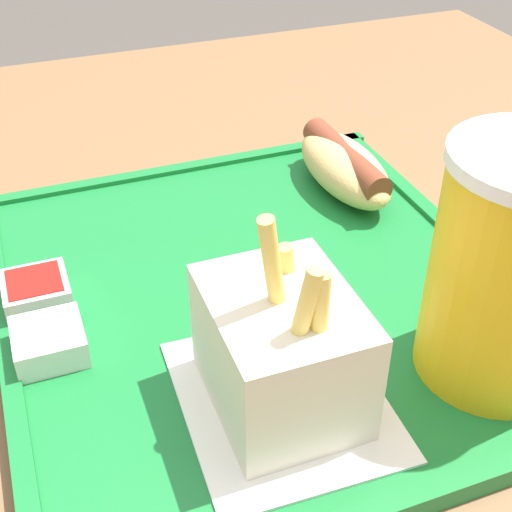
{
  "coord_description": "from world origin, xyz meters",
  "views": [
    {
      "loc": [
        0.35,
        -0.14,
        1.06
      ],
      "look_at": [
        -0.01,
        -0.0,
        0.78
      ],
      "focal_mm": 50.0,
      "sensor_mm": 36.0,
      "label": 1
    }
  ],
  "objects": [
    {
      "name": "paper_napkin",
      "position": [
        0.09,
        -0.03,
        0.75
      ],
      "size": [
        0.14,
        0.12,
        0.0
      ],
      "color": "white",
      "rests_on": "food_tray"
    },
    {
      "name": "sauce_cup_mayo",
      "position": [
        0.0,
        -0.15,
        0.76
      ],
      "size": [
        0.04,
        0.04,
        0.02
      ],
      "color": "silver",
      "rests_on": "food_tray"
    },
    {
      "name": "hot_dog_far",
      "position": [
        -0.12,
        0.11,
        0.78
      ],
      "size": [
        0.13,
        0.06,
        0.04
      ],
      "color": "#DBB270",
      "rests_on": "food_tray"
    },
    {
      "name": "food_tray",
      "position": [
        -0.01,
        -0.0,
        0.75
      ],
      "size": [
        0.38,
        0.35,
        0.01
      ],
      "color": "#197233",
      "rests_on": "dining_table"
    },
    {
      "name": "sauce_cup_ketchup",
      "position": [
        -0.05,
        -0.15,
        0.76
      ],
      "size": [
        0.04,
        0.04,
        0.02
      ],
      "color": "silver",
      "rests_on": "food_tray"
    },
    {
      "name": "fries_carton",
      "position": [
        0.09,
        -0.03,
        0.79
      ],
      "size": [
        0.1,
        0.08,
        0.13
      ],
      "color": "silver",
      "rests_on": "food_tray"
    }
  ]
}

